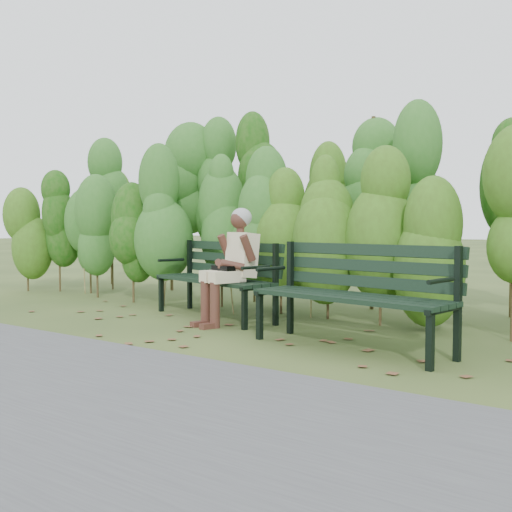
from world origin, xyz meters
The scene contains 7 objects.
ground centered at (0.00, 0.00, 0.00)m, with size 80.00×80.00×0.00m, color #354821.
footpath centered at (0.00, -2.20, 0.01)m, with size 60.00×2.50×0.01m, color #474749.
hedge_band centered at (0.00, 1.86, 1.26)m, with size 11.04×1.67×2.42m.
leaf_litter centered at (0.17, -0.09, 0.00)m, with size 5.91×2.22×0.01m.
bench_left centered at (-0.85, 0.83, 0.51)m, with size 1.82×1.00×0.87m.
bench_right centered at (1.18, 0.18, 0.53)m, with size 1.86×0.85×0.90m.
seated_woman centered at (-0.45, 0.54, 0.70)m, with size 0.52×0.76×1.24m.
Camera 1 is at (3.46, -4.47, 1.06)m, focal length 42.00 mm.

